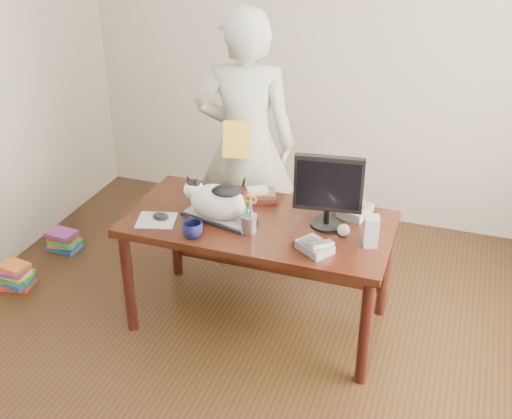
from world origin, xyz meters
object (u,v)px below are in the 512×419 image
object	(u,v)px
speaker	(371,231)
baseball	(344,230)
phone	(315,246)
person	(246,145)
mouse	(161,216)
book_pile_b	(64,241)
coffee_mug	(193,230)
book_pile_a	(14,276)
calculator	(355,211)
cat	(216,200)
monitor	(328,188)
keyboard	(219,218)
pen_cup	(249,222)
book_stack	(260,195)
desk	(263,235)

from	to	relation	value
speaker	baseball	world-z (taller)	speaker
phone	baseball	xyz separation A→B (m)	(0.11, 0.22, 0.01)
person	mouse	bearing A→B (deg)	59.04
book_pile_b	person	bearing A→B (deg)	11.93
coffee_mug	book_pile_a	size ratio (longest dim) A/B	0.44
calculator	book_pile_a	world-z (taller)	calculator
phone	book_pile_b	bearing A→B (deg)	-160.67
cat	monitor	world-z (taller)	monitor
calculator	person	distance (m)	0.95
speaker	baseball	bearing A→B (deg)	147.70
keyboard	person	world-z (taller)	person
pen_cup	book_stack	size ratio (longest dim) A/B	0.99
baseball	book_pile_b	xyz separation A→B (m)	(-2.24, 0.36, -0.71)
pen_cup	person	size ratio (longest dim) A/B	0.13
cat	speaker	world-z (taller)	cat
mouse	speaker	bearing A→B (deg)	-9.94
calculator	desk	bearing A→B (deg)	-147.33
cat	desk	bearing A→B (deg)	44.43
monitor	calculator	bearing A→B (deg)	49.09
cat	book_stack	world-z (taller)	cat
phone	book_pile_b	xyz separation A→B (m)	(-2.13, 0.58, -0.71)
mouse	person	distance (m)	0.88
person	baseball	bearing A→B (deg)	127.36
coffee_mug	phone	size ratio (longest dim) A/B	0.51
mouse	phone	xyz separation A→B (m)	(0.97, -0.04, 0.01)
book_stack	book_pile_a	xyz separation A→B (m)	(-1.67, -0.46, -0.70)
book_pile_b	calculator	bearing A→B (deg)	-2.36
cat	monitor	size ratio (longest dim) A/B	1.00
phone	book_pile_a	distance (m)	2.27
coffee_mug	calculator	world-z (taller)	coffee_mug
book_pile_b	cat	bearing A→B (deg)	-15.82
phone	baseball	world-z (taller)	phone
keyboard	phone	world-z (taller)	phone
speaker	mouse	bearing A→B (deg)	171.20
keyboard	person	bearing A→B (deg)	110.64
speaker	book_pile_b	world-z (taller)	speaker
pen_cup	baseball	world-z (taller)	pen_cup
keyboard	speaker	world-z (taller)	speaker
mouse	book_stack	world-z (taller)	book_stack
monitor	book_pile_b	size ratio (longest dim) A/B	1.75
speaker	person	size ratio (longest dim) A/B	0.09
pen_cup	mouse	bearing A→B (deg)	-175.95
desk	baseball	xyz separation A→B (m)	(0.52, -0.09, 0.18)
desk	keyboard	xyz separation A→B (m)	(-0.23, -0.15, 0.16)
speaker	phone	bearing A→B (deg)	-163.69
phone	book_stack	size ratio (longest dim) A/B	0.95
calculator	book_pile_b	size ratio (longest dim) A/B	0.93
pen_cup	book_pile_b	world-z (taller)	pen_cup
cat	book_stack	size ratio (longest dim) A/B	1.84
monitor	phone	world-z (taller)	monitor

